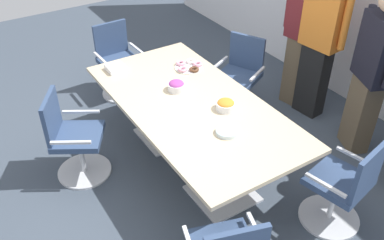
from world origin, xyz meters
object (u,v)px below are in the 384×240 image
(person_standing_1, at_px, (320,39))
(donut_platter, at_px, (189,66))
(office_chair_2, at_px, (118,64))
(snack_bowl_chips_orange, at_px, (226,105))
(person_standing_0, at_px, (305,32))
(office_chair_3, at_px, (73,141))
(snack_bowl_candy_mix, at_px, (176,86))
(plate_stack, at_px, (227,132))
(napkin_pile, at_px, (116,68))
(conference_table, at_px, (192,114))
(office_chair_1, at_px, (239,79))
(office_chair_0, at_px, (343,189))
(person_standing_2, at_px, (372,72))

(person_standing_1, height_order, donut_platter, person_standing_1)
(office_chair_2, bearing_deg, snack_bowl_chips_orange, 95.35)
(person_standing_0, bearing_deg, donut_platter, 68.19)
(office_chair_2, xyz_separation_m, office_chair_3, (1.21, -1.02, 0.00))
(snack_bowl_candy_mix, xyz_separation_m, donut_platter, (-0.33, 0.35, -0.03))
(donut_platter, bearing_deg, person_standing_0, 77.28)
(person_standing_1, bearing_deg, snack_bowl_chips_orange, 95.78)
(person_standing_0, height_order, person_standing_1, same)
(person_standing_0, height_order, snack_bowl_candy_mix, person_standing_0)
(plate_stack, height_order, napkin_pile, napkin_pile)
(snack_bowl_chips_orange, bearing_deg, snack_bowl_candy_mix, -158.33)
(conference_table, height_order, office_chair_1, office_chair_1)
(person_standing_1, xyz_separation_m, napkin_pile, (-0.92, -2.07, -0.18))
(office_chair_0, bearing_deg, office_chair_3, 120.78)
(person_standing_0, relative_size, plate_stack, 9.36)
(office_chair_1, distance_m, office_chair_3, 2.09)
(snack_bowl_candy_mix, relative_size, plate_stack, 0.89)
(office_chair_0, xyz_separation_m, donut_platter, (-1.97, -0.31, 0.36))
(office_chair_1, height_order, office_chair_2, same)
(donut_platter, distance_m, plate_stack, 1.22)
(office_chair_0, xyz_separation_m, person_standing_2, (-0.66, 1.00, 0.51))
(office_chair_0, bearing_deg, napkin_pile, 101.38)
(plate_stack, xyz_separation_m, napkin_pile, (-1.54, -0.35, 0.01))
(office_chair_2, height_order, person_standing_1, person_standing_1)
(person_standing_1, relative_size, snack_bowl_candy_mix, 10.57)
(conference_table, bearing_deg, office_chair_1, 119.12)
(person_standing_2, distance_m, snack_bowl_chips_orange, 1.52)
(plate_stack, relative_size, napkin_pile, 1.05)
(office_chair_2, distance_m, snack_bowl_chips_orange, 2.01)
(conference_table, xyz_separation_m, person_standing_1, (-0.06, 1.72, 0.34))
(office_chair_0, relative_size, office_chair_1, 1.00)
(person_standing_1, height_order, plate_stack, person_standing_1)
(office_chair_2, height_order, snack_bowl_candy_mix, office_chair_2)
(person_standing_0, xyz_separation_m, plate_stack, (0.86, -1.73, -0.19))
(conference_table, distance_m, person_standing_1, 1.76)
(office_chair_2, bearing_deg, office_chair_1, 131.96)
(conference_table, distance_m, napkin_pile, 1.05)
(person_standing_0, distance_m, person_standing_2, 1.00)
(person_standing_1, xyz_separation_m, donut_platter, (-0.55, -1.38, -0.19))
(office_chair_2, distance_m, person_standing_0, 2.32)
(office_chair_3, bearing_deg, conference_table, 95.91)
(conference_table, xyz_separation_m, snack_bowl_candy_mix, (-0.28, -0.01, 0.18))
(office_chair_0, relative_size, snack_bowl_candy_mix, 5.26)
(person_standing_1, bearing_deg, person_standing_0, -6.33)
(person_standing_2, height_order, snack_bowl_candy_mix, person_standing_2)
(snack_bowl_chips_orange, bearing_deg, office_chair_2, -173.08)
(office_chair_3, relative_size, plate_stack, 4.66)
(snack_bowl_candy_mix, relative_size, donut_platter, 0.56)
(conference_table, relative_size, person_standing_2, 1.37)
(office_chair_3, distance_m, person_standing_0, 2.84)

